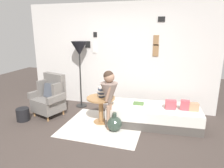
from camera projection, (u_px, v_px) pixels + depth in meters
ground_plane at (89, 142)px, 3.68m from camera, size 12.00×12.00×0.00m
gallery_wall at (118, 56)px, 5.15m from camera, size 4.80×0.12×2.60m
rug at (103, 125)px, 4.30m from camera, size 1.60×1.45×0.01m
armchair at (50, 97)px, 4.76m from camera, size 0.87×0.75×0.97m
daybed at (153, 115)px, 4.33m from camera, size 1.96×0.94×0.40m
pillow_head at (193, 107)px, 4.04m from camera, size 0.20×0.15×0.16m
pillow_mid at (185, 105)px, 4.08m from camera, size 0.17×0.12×0.20m
pillow_back at (171, 104)px, 4.17m from camera, size 0.20×0.14×0.17m
pillow_extra at (170, 105)px, 4.12m from camera, size 0.21×0.15×0.19m
side_table at (101, 104)px, 4.36m from camera, size 0.60×0.60×0.57m
vase_striped at (102, 91)px, 4.32m from camera, size 0.18×0.18×0.29m
floor_lamp at (79, 51)px, 5.03m from camera, size 0.40×0.40×1.68m
person_child at (109, 92)px, 3.96m from camera, size 0.34×0.34×1.21m
book_on_daybed at (138, 103)px, 4.41m from camera, size 0.23×0.17×0.03m
demijohn_near at (114, 124)px, 4.05m from camera, size 0.30×0.30×0.38m
magazine_basket at (23, 114)px, 4.52m from camera, size 0.28×0.28×0.28m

